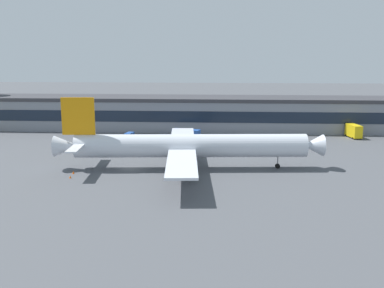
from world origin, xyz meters
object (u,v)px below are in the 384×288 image
at_px(airliner, 187,146).
at_px(fuel_truck, 186,134).
at_px(follow_me_car, 129,135).
at_px(traffic_cone_0, 70,177).
at_px(catering_truck, 353,130).
at_px(traffic_cone_1, 73,172).

height_order(airliner, fuel_truck, airliner).
relative_size(follow_me_car, traffic_cone_0, 8.02).
xyz_separation_m(follow_me_car, traffic_cone_0, (-3.61, -45.73, -0.80)).
relative_size(fuel_truck, traffic_cone_0, 15.17).
bearing_deg(catering_truck, fuel_truck, -171.88).
bearing_deg(follow_me_car, catering_truck, 4.99).
bearing_deg(airliner, fuel_truck, 94.83).
distance_m(airliner, traffic_cone_1, 25.98).
height_order(fuel_truck, traffic_cone_1, fuel_truck).
distance_m(fuel_truck, traffic_cone_0, 49.28).
relative_size(traffic_cone_0, traffic_cone_1, 0.91).
xyz_separation_m(traffic_cone_0, traffic_cone_1, (-0.44, 3.49, 0.03)).
height_order(fuel_truck, traffic_cone_0, fuel_truck).
height_order(traffic_cone_0, traffic_cone_1, traffic_cone_1).
xyz_separation_m(follow_me_car, fuel_truck, (17.73, -1.34, 0.79)).
relative_size(fuel_truck, catering_truck, 1.18).
height_order(follow_me_car, traffic_cone_1, follow_me_car).
relative_size(airliner, traffic_cone_0, 105.65).
bearing_deg(fuel_truck, traffic_cone_1, -118.03).
xyz_separation_m(catering_truck, traffic_cone_1, (-73.97, -48.35, -1.97)).
bearing_deg(traffic_cone_1, airliner, 14.05).
distance_m(follow_me_car, catering_truck, 70.20).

